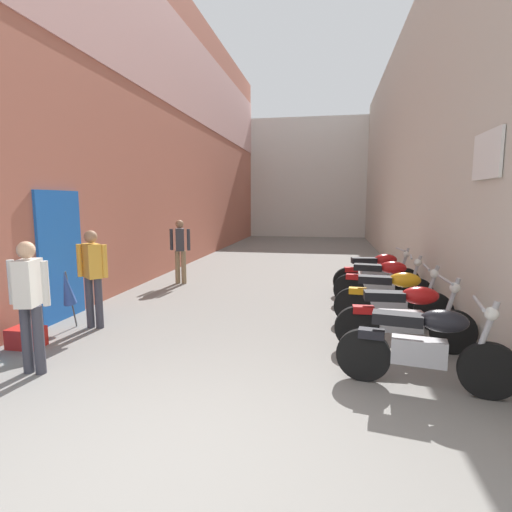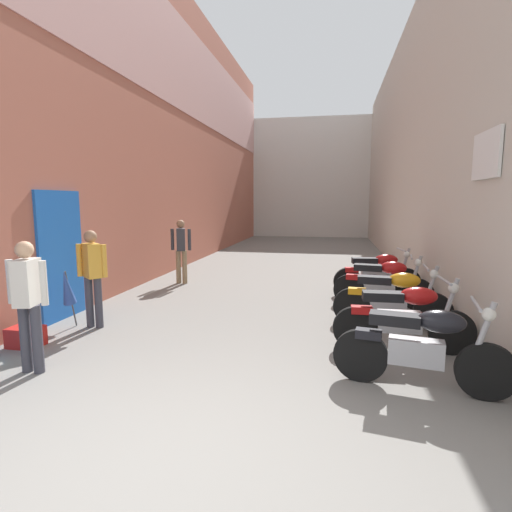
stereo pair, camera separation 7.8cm
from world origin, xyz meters
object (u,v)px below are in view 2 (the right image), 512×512
(umbrella_leaning, at_px, (67,287))
(pedestrian_by_doorway, at_px, (28,297))
(plastic_crate, at_px, (26,337))
(motorcycle_nearest, at_px, (422,345))
(motorcycle_fourth, at_px, (383,282))
(motorcycle_third, at_px, (392,297))
(motorcycle_second, at_px, (404,316))
(pedestrian_further_down, at_px, (181,247))
(motorcycle_fifth, at_px, (378,273))
(pedestrian_mid_alley, at_px, (92,271))

(umbrella_leaning, bearing_deg, pedestrian_by_doorway, -68.13)
(plastic_crate, bearing_deg, umbrella_leaning, 82.35)
(motorcycle_nearest, bearing_deg, plastic_crate, 176.21)
(motorcycle_nearest, relative_size, motorcycle_fourth, 1.00)
(motorcycle_fourth, xyz_separation_m, umbrella_leaning, (-5.04, -2.32, 0.18))
(motorcycle_fourth, bearing_deg, umbrella_leaning, -155.28)
(plastic_crate, bearing_deg, motorcycle_fourth, 31.18)
(motorcycle_third, bearing_deg, motorcycle_second, -90.00)
(motorcycle_third, bearing_deg, motorcycle_nearest, -90.00)
(pedestrian_by_doorway, relative_size, pedestrian_further_down, 1.00)
(motorcycle_fourth, xyz_separation_m, pedestrian_by_doorway, (-4.43, -3.84, 0.42))
(motorcycle_second, bearing_deg, motorcycle_nearest, -90.01)
(motorcycle_fourth, bearing_deg, motorcycle_third, -90.00)
(motorcycle_fifth, bearing_deg, plastic_crate, -141.32)
(pedestrian_further_down, distance_m, umbrella_leaning, 3.79)
(pedestrian_by_doorway, height_order, umbrella_leaning, pedestrian_by_doorway)
(pedestrian_by_doorway, bearing_deg, plastic_crate, 134.71)
(motorcycle_fifth, xyz_separation_m, pedestrian_further_down, (-4.62, 0.44, 0.42))
(motorcycle_third, height_order, plastic_crate, motorcycle_third)
(motorcycle_nearest, height_order, motorcycle_third, same)
(motorcycle_fourth, height_order, pedestrian_further_down, pedestrian_further_down)
(motorcycle_second, relative_size, pedestrian_mid_alley, 1.18)
(motorcycle_fourth, height_order, pedestrian_by_doorway, pedestrian_by_doorway)
(motorcycle_second, relative_size, motorcycle_fifth, 1.00)
(pedestrian_by_doorway, distance_m, pedestrian_further_down, 5.28)
(pedestrian_mid_alley, bearing_deg, motorcycle_second, -2.30)
(motorcycle_third, distance_m, pedestrian_further_down, 5.35)
(motorcycle_fourth, bearing_deg, motorcycle_nearest, -90.00)
(pedestrian_by_doorway, height_order, pedestrian_further_down, same)
(motorcycle_fourth, xyz_separation_m, pedestrian_mid_alley, (-4.71, -2.14, 0.42))
(umbrella_leaning, bearing_deg, plastic_crate, -97.65)
(pedestrian_further_down, xyz_separation_m, plastic_crate, (-0.53, -4.56, -0.78))
(motorcycle_fifth, bearing_deg, motorcycle_fourth, -90.00)
(umbrella_leaning, bearing_deg, motorcycle_third, 12.27)
(motorcycle_nearest, relative_size, umbrella_leaning, 1.90)
(motorcycle_third, distance_m, motorcycle_fifth, 2.23)
(pedestrian_by_doorway, bearing_deg, umbrella_leaning, 111.87)
(plastic_crate, bearing_deg, pedestrian_mid_alley, 65.55)
(motorcycle_nearest, height_order, umbrella_leaning, motorcycle_nearest)
(umbrella_leaning, bearing_deg, pedestrian_mid_alley, 28.10)
(pedestrian_further_down, bearing_deg, motorcycle_second, -39.23)
(pedestrian_by_doorway, bearing_deg, pedestrian_further_down, 92.02)
(motorcycle_fourth, height_order, motorcycle_fifth, same)
(motorcycle_third, distance_m, umbrella_leaning, 5.16)
(motorcycle_nearest, distance_m, motorcycle_third, 2.23)
(motorcycle_second, height_order, plastic_crate, motorcycle_second)
(pedestrian_mid_alley, bearing_deg, umbrella_leaning, -151.90)
(pedestrian_by_doorway, relative_size, pedestrian_mid_alley, 1.00)
(motorcycle_third, bearing_deg, pedestrian_by_doorway, -149.47)
(motorcycle_nearest, distance_m, plastic_crate, 5.17)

